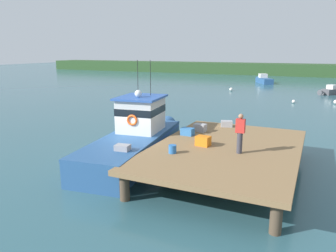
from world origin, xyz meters
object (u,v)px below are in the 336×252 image
at_px(crate_stack_near_edge, 203,141).
at_px(deckhand_by_the_boat, 240,133).
at_px(mooring_buoy_spare_mooring, 231,89).
at_px(bait_bucket, 172,149).
at_px(mooring_buoy_inshore, 294,101).
at_px(mooring_buoy_outer, 336,102).
at_px(crate_single_by_cleat, 200,128).
at_px(moored_boat_near_channel, 333,91).
at_px(moored_boat_far_left, 263,80).
at_px(crate_stack_mid_dock, 227,124).
at_px(crate_single_far, 187,132).
at_px(main_fishing_boat, 137,138).

distance_m(crate_stack_near_edge, deckhand_by_the_boat, 1.84).
bearing_deg(crate_stack_near_edge, mooring_buoy_spare_mooring, 101.68).
relative_size(bait_bucket, mooring_buoy_inshore, 0.98).
xyz_separation_m(deckhand_by_the_boat, mooring_buoy_outer, (4.46, 23.63, -1.85)).
bearing_deg(crate_stack_near_edge, mooring_buoy_outer, 75.20).
bearing_deg(crate_single_by_cleat, moored_boat_near_channel, 76.23).
distance_m(bait_bucket, mooring_buoy_inshore, 23.80).
distance_m(crate_stack_near_edge, mooring_buoy_inshore, 22.18).
distance_m(moored_boat_far_left, mooring_buoy_inshore, 20.86).
bearing_deg(moored_boat_far_left, crate_stack_mid_dock, -84.23).
bearing_deg(crate_single_far, mooring_buoy_inshore, 80.29).
distance_m(moored_boat_near_channel, mooring_buoy_inshore, 10.11).
bearing_deg(moored_boat_far_left, mooring_buoy_inshore, -73.02).
height_order(crate_single_by_cleat, mooring_buoy_inshore, crate_single_by_cleat).
height_order(moored_boat_far_left, mooring_buoy_spare_mooring, moored_boat_far_left).
bearing_deg(moored_boat_near_channel, crate_single_far, -103.91).
height_order(deckhand_by_the_boat, mooring_buoy_inshore, deckhand_by_the_boat).
xyz_separation_m(crate_stack_mid_dock, crate_single_far, (-1.29, -2.57, 0.01)).
height_order(main_fishing_boat, crate_single_by_cleat, main_fishing_boat).
bearing_deg(mooring_buoy_spare_mooring, crate_single_far, -80.29).
relative_size(deckhand_by_the_boat, moored_boat_near_channel, 0.39).
xyz_separation_m(mooring_buoy_inshore, mooring_buoy_outer, (3.88, 1.20, 0.04)).
relative_size(moored_boat_far_left, mooring_buoy_inshore, 16.78).
bearing_deg(mooring_buoy_inshore, crate_single_far, -99.71).
height_order(main_fishing_boat, moored_boat_near_channel, main_fishing_boat).
relative_size(crate_single_by_cleat, bait_bucket, 1.76).
distance_m(crate_stack_mid_dock, mooring_buoy_outer, 20.26).
bearing_deg(crate_stack_mid_dock, mooring_buoy_outer, 72.35).
bearing_deg(crate_stack_mid_dock, crate_single_by_cleat, -121.16).
distance_m(crate_stack_near_edge, crate_stack_mid_dock, 3.96).
relative_size(main_fishing_boat, moored_boat_near_channel, 2.40).
bearing_deg(mooring_buoy_spare_mooring, mooring_buoy_outer, -26.48).
height_order(crate_stack_near_edge, mooring_buoy_outer, crate_stack_near_edge).
bearing_deg(crate_stack_mid_dock, bait_bucket, -98.11).
bearing_deg(moored_boat_far_left, crate_single_far, -86.40).
height_order(deckhand_by_the_boat, moored_boat_far_left, deckhand_by_the_boat).
distance_m(main_fishing_boat, crate_single_far, 2.57).
bearing_deg(crate_single_by_cleat, moored_boat_far_left, 94.15).
xyz_separation_m(bait_bucket, mooring_buoy_spare_mooring, (-5.28, 30.85, -1.15)).
height_order(crate_single_far, deckhand_by_the_boat, deckhand_by_the_boat).
height_order(crate_stack_near_edge, mooring_buoy_inshore, crate_stack_near_edge).
distance_m(crate_single_far, moored_boat_near_channel, 30.90).
xyz_separation_m(crate_stack_near_edge, moored_boat_near_channel, (6.14, 31.37, -1.01)).
height_order(main_fishing_boat, mooring_buoy_outer, main_fishing_boat).
relative_size(deckhand_by_the_boat, mooring_buoy_inshore, 4.72).
xyz_separation_m(bait_bucket, moored_boat_near_channel, (6.92, 32.91, -0.97)).
xyz_separation_m(crate_stack_near_edge, deckhand_by_the_boat, (1.68, -0.40, 0.65)).
distance_m(crate_stack_mid_dock, moored_boat_far_left, 38.23).
bearing_deg(crate_stack_near_edge, moored_boat_near_channel, 78.92).
height_order(moored_boat_far_left, mooring_buoy_outer, moored_boat_far_left).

